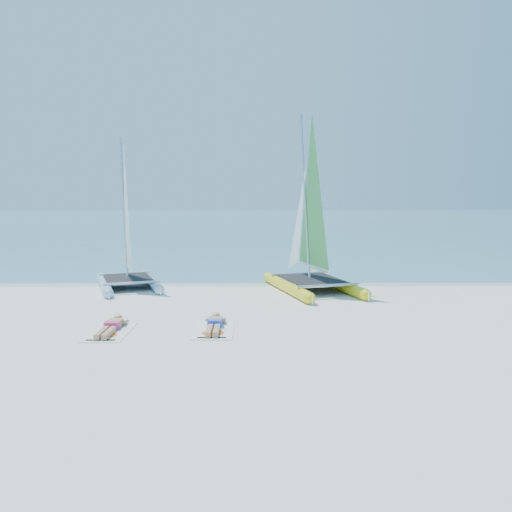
{
  "coord_description": "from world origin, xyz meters",
  "views": [
    {
      "loc": [
        0.72,
        -14.11,
        3.41
      ],
      "look_at": [
        0.82,
        1.2,
        1.6
      ],
      "focal_mm": 35.0,
      "sensor_mm": 36.0,
      "label": 1
    }
  ],
  "objects": [
    {
      "name": "catamaran_yellow",
      "position": [
        2.76,
        4.4,
        2.14
      ],
      "size": [
        3.64,
        5.46,
        6.78
      ],
      "rotation": [
        0.0,
        0.0,
        0.28
      ],
      "color": "yellow",
      "rests_on": "ground"
    },
    {
      "name": "sunbather_b",
      "position": [
        -0.28,
        -1.38,
        0.12
      ],
      "size": [
        0.37,
        1.73,
        0.26
      ],
      "color": "tan",
      "rests_on": "towel_b"
    },
    {
      "name": "sea",
      "position": [
        0.0,
        63.0,
        0.01
      ],
      "size": [
        140.0,
        115.0,
        0.01
      ],
      "primitive_type": "cube",
      "color": "#6DA5B6",
      "rests_on": "ground"
    },
    {
      "name": "ground",
      "position": [
        0.0,
        0.0,
        0.0
      ],
      "size": [
        140.0,
        140.0,
        0.0
      ],
      "primitive_type": "plane",
      "color": "silver",
      "rests_on": "ground"
    },
    {
      "name": "wet_sand_strip",
      "position": [
        0.0,
        5.5,
        0.0
      ],
      "size": [
        140.0,
        1.4,
        0.01
      ],
      "primitive_type": "cube",
      "color": "silver",
      "rests_on": "ground"
    },
    {
      "name": "sunbather_a",
      "position": [
        -2.91,
        -1.58,
        0.12
      ],
      "size": [
        0.37,
        1.73,
        0.26
      ],
      "color": "tan",
      "rests_on": "towel_a"
    },
    {
      "name": "catamaran_blue",
      "position": [
        -4.05,
        4.68,
        1.76
      ],
      "size": [
        3.44,
        4.76,
        5.89
      ],
      "rotation": [
        0.0,
        0.0,
        0.36
      ],
      "color": "#A4B7D8",
      "rests_on": "ground"
    },
    {
      "name": "towel_a",
      "position": [
        -2.91,
        -1.77,
        0.01
      ],
      "size": [
        1.0,
        1.85,
        0.02
      ],
      "primitive_type": "cube",
      "color": "silver",
      "rests_on": "ground"
    },
    {
      "name": "towel_b",
      "position": [
        -0.28,
        -1.57,
        0.01
      ],
      "size": [
        1.0,
        1.85,
        0.02
      ],
      "primitive_type": "cube",
      "color": "silver",
      "rests_on": "ground"
    }
  ]
}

